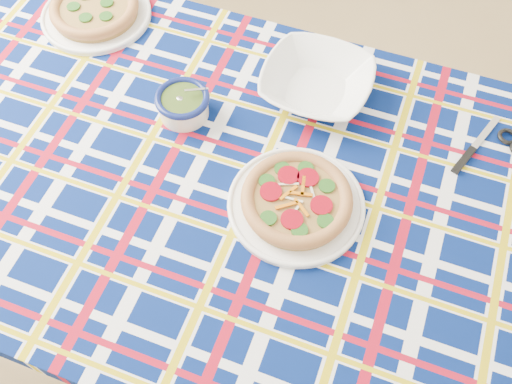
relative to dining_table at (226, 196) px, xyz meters
The scene contains 7 objects.
dining_table is the anchor object (origin of this frame).
tablecloth 0.02m from the dining_table, behind, with size 1.44×0.91×0.09m, color #041550, non-canonical shape.
main_focaccia_plate 0.18m from the dining_table, ahead, with size 0.27×0.27×0.05m, color olive, non-canonical shape.
pesto_bowl 0.21m from the dining_table, 151.33° to the left, with size 0.11×0.11×0.07m, color #24380F, non-canonical shape.
serving_bowl 0.31m from the dining_table, 81.80° to the left, with size 0.23×0.23×0.06m, color white.
second_focaccia_plate 0.57m from the dining_table, 157.37° to the left, with size 0.27×0.27×0.05m, color olive, non-canonical shape.
table_knife 0.55m from the dining_table, 43.61° to the left, with size 0.19×0.02×0.01m, color silver, non-canonical shape.
Camera 1 is at (-0.15, -0.44, 1.61)m, focal length 40.00 mm.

